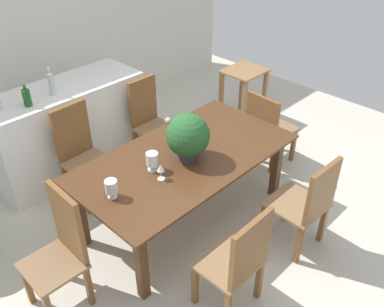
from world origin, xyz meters
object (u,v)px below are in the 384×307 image
side_table (244,84)px  wine_glass (161,169)px  chair_near_left (240,260)px  wine_bottle_clear (51,84)px  chair_near_right (308,202)px  flower_centerpiece (188,136)px  dining_table (185,164)px  chair_far_left (80,150)px  wine_bottle_dark (27,98)px  chair_far_right (150,119)px  crystal_vase_left (111,187)px  chair_head_end (62,247)px  chair_foot_end (267,126)px  crystal_vase_center_near (152,160)px  kitchen_counter (68,128)px

side_table → wine_glass: bearing=-157.8°
chair_near_left → wine_bottle_clear: wine_bottle_clear is taller
chair_near_right → flower_centerpiece: 1.18m
dining_table → chair_far_left: 1.14m
wine_glass → wine_bottle_dark: (-0.32, 1.55, 0.23)m
chair_far_right → chair_near_right: bearing=-90.0°
chair_far_right → wine_bottle_clear: (-0.88, 0.45, 0.58)m
chair_far_left → flower_centerpiece: (0.46, -1.08, 0.43)m
crystal_vase_left → side_table: (2.79, 0.86, -0.32)m
chair_head_end → wine_bottle_dark: wine_bottle_dark is taller
chair_foot_end → wine_glass: (-1.70, -0.11, 0.35)m
chair_head_end → wine_bottle_clear: bearing=150.3°
crystal_vase_left → chair_far_right: bearing=39.0°
wine_bottle_dark → wine_bottle_clear: 0.30m
crystal_vase_center_near → kitchen_counter: size_ratio=0.10×
chair_near_left → chair_far_left: bearing=-90.4°
chair_near_right → chair_head_end: bearing=-28.2°
wine_glass → wine_bottle_clear: bearing=90.9°
chair_near_left → wine_glass: bearing=-95.4°
chair_near_right → wine_bottle_dark: size_ratio=4.31×
crystal_vase_center_near → wine_glass: (-0.04, -0.15, 0.00)m
kitchen_counter → chair_foot_end: bearing=-45.0°
chair_far_left → wine_glass: size_ratio=6.95×
chair_near_left → wine_bottle_dark: (-0.24, 2.47, 0.55)m
chair_far_left → crystal_vase_left: 1.13m
chair_head_end → flower_centerpiece: flower_centerpiece is taller
dining_table → chair_near_left: bearing=-114.4°
wine_bottle_clear → dining_table: bearing=-74.5°
chair_head_end → kitchen_counter: (1.04, 1.59, -0.06)m
chair_far_left → chair_foot_end: size_ratio=1.14×
dining_table → flower_centerpiece: (-0.01, -0.05, 0.33)m
chair_near_left → side_table: size_ratio=1.33×
flower_centerpiece → side_table: size_ratio=0.60×
chair_near_right → flower_centerpiece: bearing=-62.6°
dining_table → side_table: dining_table is taller
chair_far_left → wine_glass: chair_far_left is taller
wine_bottle_dark → chair_foot_end: bearing=-35.4°
chair_far_left → chair_head_end: (-0.84, -1.04, 0.01)m
wine_bottle_dark → crystal_vase_center_near: bearing=-75.5°
chair_near_right → crystal_vase_left: size_ratio=5.97×
side_table → crystal_vase_left: bearing=-162.9°
chair_foot_end → wine_bottle_clear: bearing=52.8°
chair_near_left → kitchen_counter: kitchen_counter is taller
chair_far_right → dining_table: bearing=-114.0°
chair_far_right → side_table: bearing=-6.5°
chair_near_left → chair_near_right: bearing=178.8°
flower_centerpiece → side_table: bearing=24.7°
flower_centerpiece → chair_far_left: bearing=113.1°
chair_near_right → kitchen_counter: kitchen_counter is taller
kitchen_counter → chair_far_right: bearing=-36.8°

